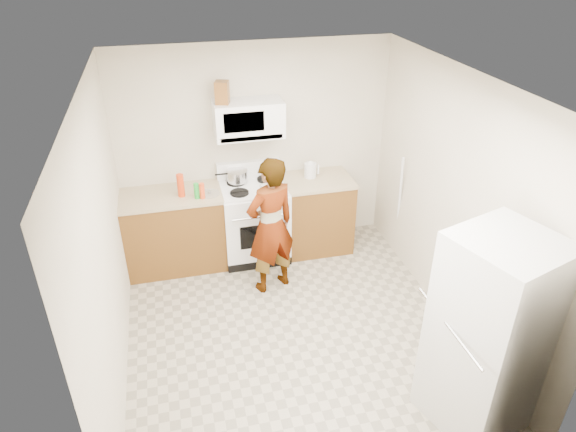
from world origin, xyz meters
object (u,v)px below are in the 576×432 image
object	(u,v)px
microwave	(248,119)
gas_range	(254,220)
person	(271,226)
kettle	(310,170)
fridge	(489,335)
saucepan	(237,176)

from	to	relation	value
microwave	gas_range	bearing A→B (deg)	-90.00
person	kettle	xyz separation A→B (m)	(0.65, 0.77, 0.24)
microwave	fridge	size ratio (longest dim) A/B	0.45
gas_range	microwave	world-z (taller)	microwave
person	saucepan	xyz separation A→B (m)	(-0.22, 0.83, 0.24)
microwave	kettle	world-z (taller)	microwave
person	fridge	xyz separation A→B (m)	(1.25, -2.09, 0.07)
person	fridge	size ratio (longest dim) A/B	0.92
kettle	saucepan	size ratio (longest dim) A/B	0.73
fridge	saucepan	size ratio (longest dim) A/B	7.21
gas_range	person	bearing A→B (deg)	-84.99
person	gas_range	bearing A→B (deg)	-105.45
fridge	microwave	bearing A→B (deg)	96.31
saucepan	person	bearing A→B (deg)	-75.19
kettle	microwave	bearing A→B (deg)	-178.50
gas_range	saucepan	distance (m)	0.57
saucepan	gas_range	bearing A→B (deg)	-41.10
gas_range	kettle	bearing A→B (deg)	6.54
gas_range	saucepan	size ratio (longest dim) A/B	4.80
person	fridge	world-z (taller)	fridge
microwave	fridge	xyz separation A→B (m)	(1.31, -2.91, -0.85)
person	saucepan	bearing A→B (deg)	-95.65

